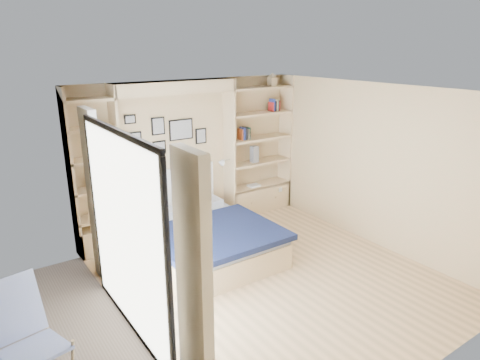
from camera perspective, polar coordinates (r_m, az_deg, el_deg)
ground at (r=6.01m, az=4.18°, el=-12.68°), size 4.50×4.50×0.00m
room_shell at (r=6.55m, az=-6.65°, el=0.16°), size 4.50×4.50×4.50m
bed at (r=6.43m, az=-4.93°, el=-7.74°), size 1.76×2.27×1.07m
photo_gallery at (r=7.00m, az=-10.04°, el=5.61°), size 1.48×0.02×0.82m
reading_lamps at (r=6.99m, az=-7.92°, el=1.43°), size 1.92×0.12×0.15m
shelf_decor at (r=7.67m, az=1.70°, el=7.73°), size 3.48×0.23×2.03m
deck_chair at (r=4.78m, az=-26.83°, el=-17.44°), size 0.68×0.97×0.89m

